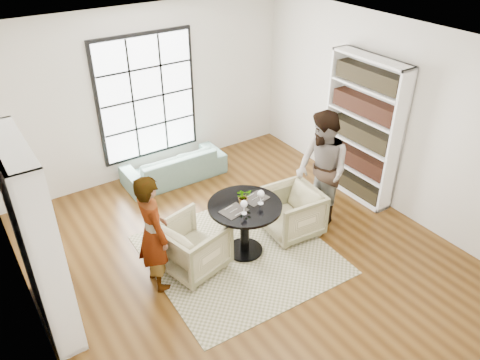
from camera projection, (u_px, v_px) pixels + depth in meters
ground at (242, 254)px, 6.80m from camera, size 6.00×6.00×0.00m
room_shell at (221, 163)px, 6.53m from camera, size 6.00×6.01×6.00m
rug at (239, 254)px, 6.79m from camera, size 2.55×2.55×0.01m
pedestal_table at (245, 218)px, 6.55m from camera, size 1.03×1.03×0.82m
sofa at (174, 165)px, 8.48m from camera, size 1.85×0.74×0.54m
armchair_left at (193, 246)px, 6.37m from camera, size 0.99×0.97×0.75m
armchair_right at (291, 212)px, 7.06m from camera, size 0.88×0.86×0.74m
person_left at (153, 233)px, 5.87m from camera, size 0.40×0.61×1.66m
person_right at (322, 170)px, 7.03m from camera, size 0.87×1.02×1.85m
placemat_left at (234, 211)px, 6.29m from camera, size 0.38×0.32×0.01m
placemat_right at (256, 198)px, 6.55m from camera, size 0.38×0.32×0.01m
cutlery_left at (234, 211)px, 6.29m from camera, size 0.18×0.24×0.01m
cutlery_right at (256, 198)px, 6.55m from camera, size 0.18×0.24×0.01m
wine_glass_left at (244, 204)px, 6.17m from camera, size 0.09×0.09×0.21m
wine_glass_right at (261, 194)px, 6.37m from camera, size 0.10×0.10×0.22m
flower_centerpiece at (243, 196)px, 6.39m from camera, size 0.22×0.19×0.23m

